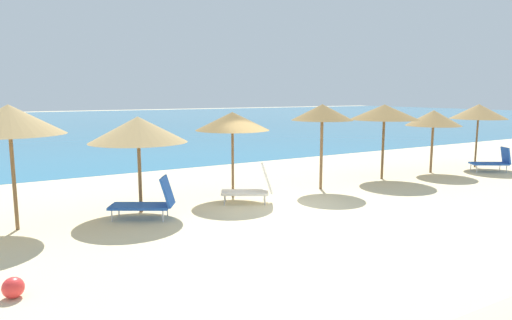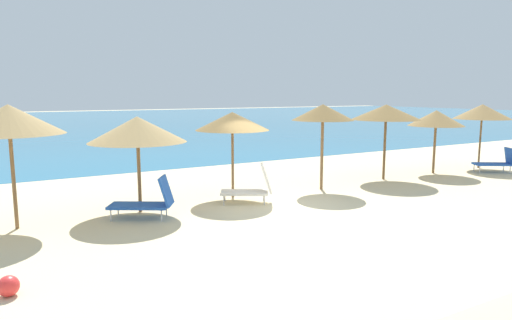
% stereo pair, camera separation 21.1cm
% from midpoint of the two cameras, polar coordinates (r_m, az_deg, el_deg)
% --- Properties ---
extents(ground_plane, '(160.00, 160.00, 0.00)m').
position_cam_midpoint_polar(ground_plane, '(13.05, 2.68, -5.86)').
color(ground_plane, beige).
extents(sea_water, '(160.00, 69.22, 0.01)m').
position_cam_midpoint_polar(sea_water, '(53.34, -23.35, 4.29)').
color(sea_water, teal).
rests_on(sea_water, ground_plane).
extents(beach_umbrella_2, '(2.48, 2.48, 2.97)m').
position_cam_midpoint_polar(beach_umbrella_2, '(11.89, -29.27, 4.47)').
color(beach_umbrella_2, brown).
rests_on(beach_umbrella_2, ground_plane).
extents(beach_umbrella_3, '(2.62, 2.62, 2.61)m').
position_cam_midpoint_polar(beach_umbrella_3, '(12.46, -15.19, 3.73)').
color(beach_umbrella_3, brown).
rests_on(beach_umbrella_3, ground_plane).
extents(beach_umbrella_4, '(2.29, 2.29, 2.66)m').
position_cam_midpoint_polar(beach_umbrella_4, '(13.88, -3.45, 4.92)').
color(beach_umbrella_4, brown).
rests_on(beach_umbrella_4, ground_plane).
extents(beach_umbrella_5, '(2.06, 2.06, 2.87)m').
position_cam_midpoint_polar(beach_umbrella_5, '(15.14, 7.99, 5.97)').
color(beach_umbrella_5, brown).
rests_on(beach_umbrella_5, ground_plane).
extents(beach_umbrella_6, '(2.57, 2.57, 2.82)m').
position_cam_midpoint_polar(beach_umbrella_6, '(17.50, 15.63, 5.85)').
color(beach_umbrella_6, brown).
rests_on(beach_umbrella_6, ground_plane).
extents(beach_umbrella_7, '(2.19, 2.19, 2.55)m').
position_cam_midpoint_polar(beach_umbrella_7, '(19.54, 21.29, 4.97)').
color(beach_umbrella_7, brown).
rests_on(beach_umbrella_7, ground_plane).
extents(beach_umbrella_8, '(2.36, 2.36, 2.76)m').
position_cam_midpoint_polar(beach_umbrella_8, '(21.80, 26.13, 5.53)').
color(beach_umbrella_8, brown).
rests_on(beach_umbrella_8, ground_plane).
extents(lounge_chair_0, '(1.58, 1.31, 1.02)m').
position_cam_midpoint_polar(lounge_chair_0, '(20.99, 27.64, -0.15)').
color(lounge_chair_0, blue).
rests_on(lounge_chair_0, ground_plane).
extents(lounge_chair_1, '(1.74, 1.42, 1.12)m').
position_cam_midpoint_polar(lounge_chair_1, '(11.99, -13.97, -5.16)').
color(lounge_chair_1, blue).
rests_on(lounge_chair_1, ground_plane).
extents(lounge_chair_2, '(1.62, 1.29, 1.17)m').
position_cam_midpoint_polar(lounge_chair_2, '(13.27, -0.94, -3.53)').
color(lounge_chair_2, white).
rests_on(lounge_chair_2, ground_plane).
extents(beach_ball, '(0.34, 0.34, 0.34)m').
position_cam_midpoint_polar(beach_ball, '(8.40, -29.07, -13.96)').
color(beach_ball, red).
rests_on(beach_ball, ground_plane).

